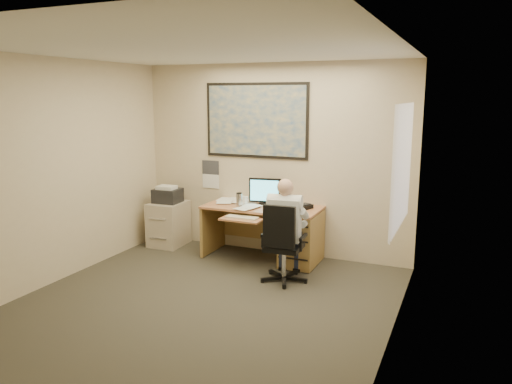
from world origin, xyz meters
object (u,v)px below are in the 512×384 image
at_px(desk, 285,230).
at_px(person, 285,230).
at_px(filing_cabinet, 168,220).
at_px(office_chair, 282,259).

xyz_separation_m(desk, person, (0.24, -0.68, 0.19)).
height_order(filing_cabinet, office_chair, office_chair).
relative_size(filing_cabinet, person, 0.72).
bearing_deg(person, office_chair, -99.34).
distance_m(filing_cabinet, office_chair, 2.28).
bearing_deg(office_chair, desk, 104.59).
bearing_deg(office_chair, person, 84.96).
height_order(office_chair, person, person).
xyz_separation_m(desk, office_chair, (0.24, -0.75, -0.15)).
height_order(desk, person, person).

